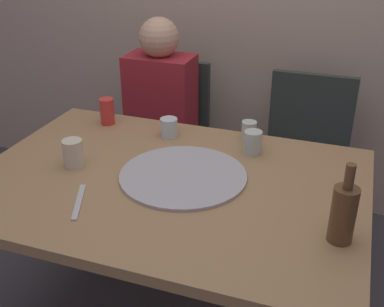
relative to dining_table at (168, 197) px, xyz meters
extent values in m
cube|color=#99754C|center=(0.00, 0.00, 0.06)|extent=(1.45, 1.01, 0.04)
cylinder|color=#99754C|center=(-0.66, 0.45, -0.32)|extent=(0.06, 0.06, 0.72)
cylinder|color=#99754C|center=(0.66, 0.45, -0.32)|extent=(0.06, 0.06, 0.72)
cylinder|color=#ADADB2|center=(0.05, 0.04, 0.08)|extent=(0.48, 0.48, 0.01)
cylinder|color=brown|center=(0.63, -0.17, 0.17)|extent=(0.08, 0.08, 0.18)
cylinder|color=brown|center=(0.63, -0.17, 0.30)|extent=(0.03, 0.03, 0.08)
cylinder|color=silver|center=(-0.14, 0.36, 0.12)|extent=(0.08, 0.08, 0.08)
cylinder|color=#B7C6BC|center=(0.21, 0.43, 0.12)|extent=(0.07, 0.07, 0.09)
cylinder|color=beige|center=(-0.38, -0.02, 0.13)|extent=(0.08, 0.08, 0.11)
cylinder|color=#B7C6BC|center=(0.25, 0.32, 0.12)|extent=(0.07, 0.07, 0.10)
cylinder|color=red|center=(-0.46, 0.39, 0.14)|extent=(0.07, 0.07, 0.12)
cube|color=#B7B7BC|center=(-0.22, -0.25, 0.08)|extent=(0.11, 0.21, 0.01)
cube|color=#2D3833|center=(-0.38, 0.83, -0.23)|extent=(0.44, 0.44, 0.05)
cube|color=#2D3833|center=(-0.38, 1.03, -0.01)|extent=(0.44, 0.04, 0.45)
cylinder|color=#2D3833|center=(-0.19, 0.64, -0.47)|extent=(0.04, 0.04, 0.42)
cylinder|color=#2D3833|center=(-0.57, 0.64, -0.47)|extent=(0.04, 0.04, 0.42)
cylinder|color=#2D3833|center=(-0.19, 1.02, -0.47)|extent=(0.04, 0.04, 0.42)
cylinder|color=#2D3833|center=(-0.57, 1.02, -0.47)|extent=(0.04, 0.04, 0.42)
cube|color=#2D3833|center=(0.41, 0.83, -0.23)|extent=(0.44, 0.44, 0.05)
cube|color=#2D3833|center=(0.41, 1.03, -0.01)|extent=(0.44, 0.04, 0.45)
cylinder|color=#2D3833|center=(0.60, 0.64, -0.47)|extent=(0.04, 0.04, 0.42)
cylinder|color=#2D3833|center=(0.22, 0.64, -0.47)|extent=(0.04, 0.04, 0.42)
cylinder|color=#2D3833|center=(0.60, 1.02, -0.47)|extent=(0.04, 0.04, 0.42)
cylinder|color=#2D3833|center=(0.22, 1.02, -0.47)|extent=(0.04, 0.04, 0.42)
cube|color=maroon|center=(-0.38, 0.85, 0.03)|extent=(0.36, 0.22, 0.52)
sphere|color=tan|center=(-0.38, 0.85, 0.38)|extent=(0.21, 0.21, 0.21)
cylinder|color=#3F0E12|center=(-0.30, 0.65, -0.23)|extent=(0.12, 0.40, 0.12)
cylinder|color=#3F0E12|center=(-0.46, 0.65, -0.23)|extent=(0.12, 0.40, 0.12)
cylinder|color=#3F0E12|center=(-0.30, 0.45, -0.46)|extent=(0.11, 0.11, 0.45)
cylinder|color=#3F0E12|center=(-0.46, 0.45, -0.46)|extent=(0.11, 0.11, 0.45)
camera|label=1|loc=(0.60, -1.42, 0.96)|focal=44.71mm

